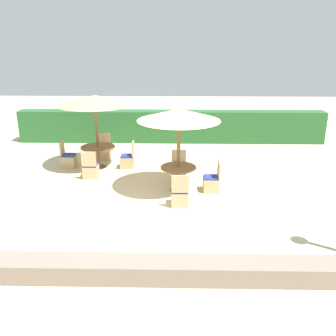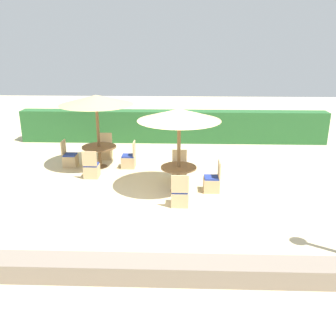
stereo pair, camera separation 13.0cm
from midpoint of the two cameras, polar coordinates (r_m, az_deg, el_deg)
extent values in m
plane|color=beige|center=(10.03, -0.45, -5.99)|extent=(40.00, 40.00, 0.00)
cube|color=#28602D|center=(16.17, 0.24, 6.36)|extent=(13.00, 0.70, 1.35)
cube|color=gray|center=(7.21, -1.21, -15.26)|extent=(10.00, 0.56, 0.39)
cylinder|color=brown|center=(10.66, 1.27, 2.33)|extent=(0.10, 0.10, 2.36)
cone|color=tan|center=(10.39, 1.31, 8.13)|extent=(2.33, 2.33, 0.32)
cylinder|color=brown|center=(11.05, 1.22, -3.45)|extent=(0.48, 0.48, 0.03)
cylinder|color=brown|center=(10.92, 1.24, -1.79)|extent=(0.12, 0.12, 0.72)
cylinder|color=brown|center=(10.79, 1.25, 0.09)|extent=(1.03, 1.03, 0.04)
cube|color=tan|center=(11.86, 1.33, -0.88)|extent=(0.46, 0.46, 0.40)
cube|color=#233893|center=(11.78, 1.34, 0.15)|extent=(0.42, 0.42, 0.05)
cube|color=tan|center=(11.90, 1.35, 1.68)|extent=(0.46, 0.04, 0.48)
cube|color=tan|center=(10.09, 1.47, -4.60)|extent=(0.46, 0.46, 0.40)
cube|color=#233893|center=(10.00, 1.48, -3.42)|extent=(0.42, 0.42, 0.05)
cube|color=tan|center=(9.70, 1.50, -2.45)|extent=(0.46, 0.04, 0.48)
cube|color=tan|center=(11.06, 6.24, -2.51)|extent=(0.46, 0.46, 0.40)
cube|color=#233893|center=(10.98, 6.28, -1.42)|extent=(0.42, 0.42, 0.05)
cube|color=tan|center=(10.91, 7.43, -0.12)|extent=(0.04, 0.46, 0.48)
cylinder|color=brown|center=(12.96, -11.06, 5.19)|extent=(0.10, 0.10, 2.42)
cone|color=tan|center=(12.74, -11.39, 10.13)|extent=(2.47, 2.47, 0.32)
cylinder|color=brown|center=(13.30, -10.74, 0.19)|extent=(0.48, 0.48, 0.03)
cylinder|color=brown|center=(13.19, -10.83, 1.58)|extent=(0.12, 0.12, 0.71)
cylinder|color=brown|center=(13.09, -10.93, 3.14)|extent=(1.17, 1.17, 0.04)
cube|color=tan|center=(14.15, -9.98, 2.19)|extent=(0.46, 0.46, 0.40)
cube|color=#233893|center=(14.09, -10.03, 3.07)|extent=(0.42, 0.42, 0.05)
cube|color=tan|center=(14.22, -9.93, 4.33)|extent=(0.46, 0.04, 0.48)
cube|color=tan|center=(13.53, -15.09, 1.02)|extent=(0.46, 0.46, 0.40)
cube|color=#233893|center=(13.47, -15.17, 1.93)|extent=(0.42, 0.42, 0.05)
cube|color=tan|center=(13.45, -16.13, 3.00)|extent=(0.04, 0.46, 0.48)
cube|color=tan|center=(12.31, -11.95, -0.53)|extent=(0.46, 0.46, 0.40)
cube|color=#233893|center=(12.24, -12.02, 0.46)|extent=(0.42, 0.42, 0.05)
cube|color=tan|center=(11.97, -12.33, 1.34)|extent=(0.46, 0.04, 0.48)
cube|color=tan|center=(13.05, -6.50, 0.91)|extent=(0.46, 0.46, 0.40)
cube|color=#233893|center=(12.98, -6.53, 1.85)|extent=(0.42, 0.42, 0.05)
cube|color=tan|center=(12.88, -5.65, 2.97)|extent=(0.04, 0.46, 0.48)
camera|label=1|loc=(0.07, -90.36, -0.13)|focal=40.00mm
camera|label=2|loc=(0.07, 89.64, 0.13)|focal=40.00mm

